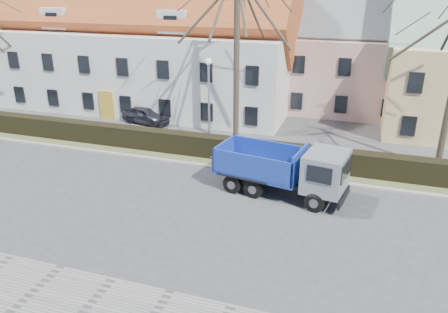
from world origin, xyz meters
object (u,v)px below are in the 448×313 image
(dump_truck, at_px, (276,168))
(streetlight, at_px, (209,106))
(cart_frame, at_px, (212,161))
(parked_car_a, at_px, (146,115))

(dump_truck, xyz_separation_m, streetlight, (-5.11, 4.40, 1.59))
(cart_frame, bearing_deg, parked_car_a, 139.88)
(dump_truck, relative_size, parked_car_a, 1.75)
(dump_truck, bearing_deg, streetlight, 148.64)
(streetlight, relative_size, parked_car_a, 1.53)
(streetlight, height_order, cart_frame, streetlight)
(dump_truck, distance_m, parked_car_a, 14.24)
(dump_truck, distance_m, streetlight, 6.93)
(streetlight, bearing_deg, dump_truck, -40.71)
(streetlight, bearing_deg, parked_car_a, 148.66)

